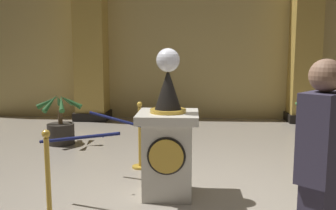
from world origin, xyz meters
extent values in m
plane|color=#9E9384|center=(0.00, 0.00, 0.00)|extent=(12.83, 12.83, 0.00)
cube|color=tan|center=(0.00, 5.45, 2.06)|extent=(12.83, 0.16, 4.12)
cube|color=beige|center=(-0.37, 0.15, 0.45)|extent=(0.57, 0.57, 0.91)
cube|color=beige|center=(-0.37, 0.15, 0.96)|extent=(0.71, 0.71, 0.10)
cylinder|color=gold|center=(-0.37, -0.15, 0.56)|extent=(0.39, 0.03, 0.39)
cylinder|color=black|center=(-0.37, -0.14, 0.56)|extent=(0.43, 0.01, 0.43)
cylinder|color=gold|center=(-0.37, 0.15, 1.03)|extent=(0.42, 0.42, 0.04)
cone|color=black|center=(-0.37, 0.15, 1.28)|extent=(0.31, 0.31, 0.47)
cylinder|color=gold|center=(-0.37, 0.15, 1.51)|extent=(0.03, 0.03, 0.07)
sphere|color=silver|center=(-0.37, 0.15, 1.61)|extent=(0.27, 0.27, 0.27)
cylinder|color=gold|center=(-0.85, 1.17, 0.01)|extent=(0.24, 0.24, 0.03)
cylinder|color=gold|center=(-0.85, 1.17, 0.45)|extent=(0.05, 0.05, 0.91)
sphere|color=gold|center=(-0.85, 1.17, 0.95)|extent=(0.08, 0.08, 0.08)
cylinder|color=gold|center=(-1.48, -0.77, 0.45)|extent=(0.05, 0.05, 0.90)
sphere|color=gold|center=(-1.48, -0.77, 0.94)|extent=(0.08, 0.08, 0.08)
cylinder|color=#141947|center=(-1.01, 0.69, 0.79)|extent=(0.99, 0.35, 0.22)
cylinder|color=#141947|center=(-1.32, -0.28, 0.79)|extent=(0.99, 0.35, 0.22)
sphere|color=#141947|center=(-1.17, 0.20, 0.70)|extent=(0.04, 0.04, 0.04)
cube|color=black|center=(-2.58, 5.06, 0.10)|extent=(0.83, 0.83, 0.20)
cube|color=gold|center=(-2.58, 5.06, 1.98)|extent=(0.72, 0.72, 3.96)
cube|color=black|center=(2.58, 5.06, 0.10)|extent=(0.72, 0.72, 0.20)
cube|color=gold|center=(2.58, 5.06, 1.98)|extent=(0.63, 0.63, 3.96)
cylinder|color=#2D2823|center=(-2.51, 2.50, 0.19)|extent=(0.49, 0.49, 0.38)
cylinder|color=brown|center=(-2.51, 2.50, 0.51)|extent=(0.08, 0.08, 0.25)
cone|color=#265928|center=(-2.31, 2.50, 0.79)|extent=(0.42, 0.11, 0.29)
cone|color=#265928|center=(-2.44, 2.69, 0.79)|extent=(0.20, 0.42, 0.28)
cone|color=#265928|center=(-2.60, 2.69, 0.79)|extent=(0.22, 0.41, 0.30)
cone|color=#265928|center=(-2.72, 2.46, 0.79)|extent=(0.43, 0.17, 0.29)
cone|color=#265928|center=(-2.62, 2.31, 0.79)|extent=(0.25, 0.37, 0.36)
cone|color=#265928|center=(-2.41, 2.31, 0.79)|extent=(0.25, 0.39, 0.35)
cylinder|color=#2D2823|center=(2.10, 2.50, 0.20)|extent=(0.60, 0.60, 0.41)
cylinder|color=brown|center=(2.10, 2.50, 0.56)|extent=(0.08, 0.08, 0.31)
cone|color=#387533|center=(2.29, 2.52, 0.86)|extent=(0.37, 0.14, 0.32)
cone|color=#387533|center=(2.07, 2.68, 0.86)|extent=(0.14, 0.39, 0.27)
cone|color=#387533|center=(1.91, 2.51, 0.86)|extent=(0.38, 0.13, 0.29)
cone|color=#387533|center=(2.12, 2.31, 0.86)|extent=(0.14, 0.37, 0.31)
cube|color=#383347|center=(0.79, -1.61, 1.14)|extent=(0.40, 0.42, 0.62)
sphere|color=#997056|center=(0.79, -1.61, 1.56)|extent=(0.22, 0.22, 0.22)
camera|label=1|loc=(-0.10, -4.17, 1.73)|focal=40.17mm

